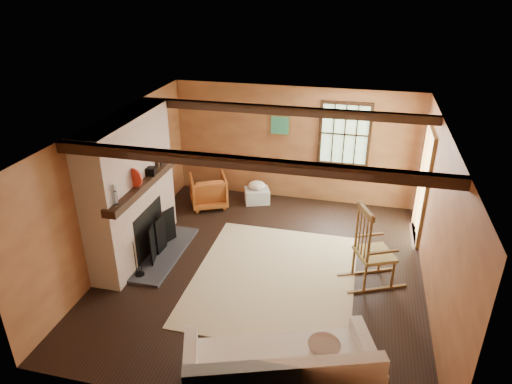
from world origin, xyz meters
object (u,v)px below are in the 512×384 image
(rocking_chair, at_px, (372,251))
(laundry_basket, at_px, (257,196))
(armchair, at_px, (208,191))
(fireplace, at_px, (133,194))
(sofa, at_px, (281,377))

(rocking_chair, distance_m, laundry_basket, 3.30)
(armchair, bearing_deg, fireplace, 46.79)
(sofa, bearing_deg, laundry_basket, 87.48)
(sofa, distance_m, armchair, 4.95)
(fireplace, xyz_separation_m, laundry_basket, (1.54, 2.33, -0.95))
(fireplace, height_order, laundry_basket, fireplace)
(fireplace, relative_size, armchair, 3.28)
(sofa, relative_size, laundry_basket, 4.61)
(fireplace, bearing_deg, laundry_basket, 56.54)
(fireplace, height_order, sofa, fireplace)
(fireplace, distance_m, rocking_chair, 3.92)
(rocking_chair, distance_m, armchair, 3.80)
(armchair, bearing_deg, rocking_chair, 123.71)
(rocking_chair, height_order, armchair, rocking_chair)
(sofa, xyz_separation_m, laundry_basket, (-1.41, 4.74, -0.16))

